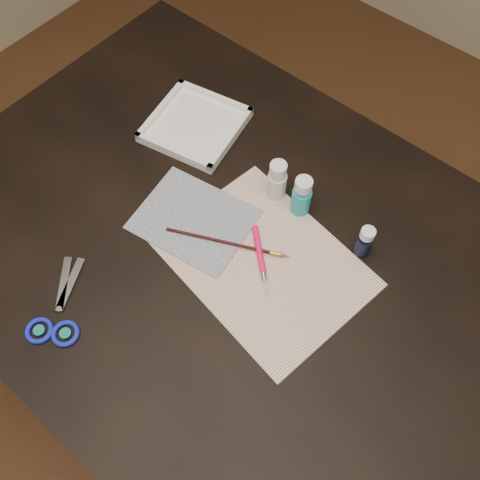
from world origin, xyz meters
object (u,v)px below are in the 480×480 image
Objects in this scene: scissors at (58,300)px; paint_bottle_white at (277,180)px; palette_tray at (195,125)px; paper at (265,263)px; paint_bottle_navy at (365,241)px; paint_bottle_cyan at (302,196)px; canvas at (194,220)px.

paint_bottle_white is at bearing -59.88° from scissors.
paper is at bearing -26.57° from palette_tray.
paint_bottle_navy is (0.13, 0.14, 0.04)m from paper.
paint_bottle_navy is at bearing -79.97° from scissors.
canvas is at bearing -132.77° from paint_bottle_cyan.
scissors reaches higher than paper.
canvas is 1.15× the size of palette_tray.
paint_bottle_cyan is 0.50× the size of palette_tray.
paint_bottle_white reaches higher than paint_bottle_navy.
paint_bottle_navy is at bearing 27.75° from canvas.
canvas is 0.22m from paint_bottle_cyan.
paint_bottle_cyan is 1.25× the size of paint_bottle_navy.
paper is 0.37m from palette_tray.
paint_bottle_cyan reaches higher than canvas.
paint_bottle_navy reaches higher than paper.
paper is 0.39m from scissors.
canvas reaches higher than paper.
paper is 0.17m from canvas.
paint_bottle_cyan reaches higher than paint_bottle_navy.
palette_tray is (-0.33, 0.17, 0.01)m from paper.
paint_bottle_cyan is 0.50m from scissors.
paint_bottle_navy is 0.39× the size of scissors.
paint_bottle_cyan is at bearing 179.15° from paint_bottle_navy.
paint_bottle_white is 1.24× the size of paint_bottle_navy.
palette_tray is at bearing 153.43° from paper.
paper is 3.91× the size of paint_bottle_cyan.
palette_tray is at bearing 174.29° from paint_bottle_white.
paint_bottle_white is 0.06m from paint_bottle_cyan.
paint_bottle_cyan reaches higher than scissors.
paint_bottle_white is 0.25m from palette_tray.
palette_tray is (-0.46, 0.03, -0.03)m from paint_bottle_navy.
paint_bottle_white is 0.48× the size of scissors.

